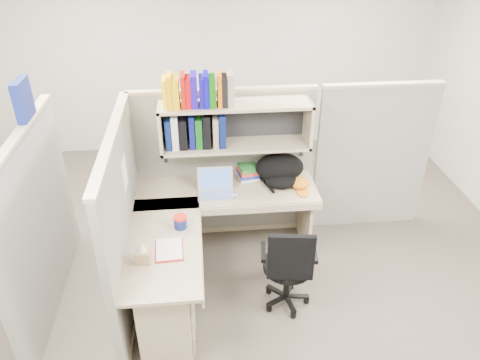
{
  "coord_description": "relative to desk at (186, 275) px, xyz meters",
  "views": [
    {
      "loc": [
        -0.24,
        -3.25,
        3.13
      ],
      "look_at": [
        0.1,
        0.25,
        1.02
      ],
      "focal_mm": 35.0,
      "sensor_mm": 36.0,
      "label": 1
    }
  ],
  "objects": [
    {
      "name": "ground",
      "position": [
        0.41,
        0.29,
        -0.44
      ],
      "size": [
        6.0,
        6.0,
        0.0
      ],
      "primitive_type": "plane",
      "color": "#3A352D",
      "rests_on": "ground"
    },
    {
      "name": "room_shell",
      "position": [
        0.41,
        0.29,
        1.18
      ],
      "size": [
        6.0,
        6.0,
        6.0
      ],
      "color": "#A9A699",
      "rests_on": "ground"
    },
    {
      "name": "cubicle",
      "position": [
        0.04,
        0.74,
        0.47
      ],
      "size": [
        3.79,
        1.84,
        1.95
      ],
      "color": "slate",
      "rests_on": "ground"
    },
    {
      "name": "desk",
      "position": [
        0.0,
        0.0,
        0.0
      ],
      "size": [
        1.74,
        1.75,
        0.73
      ],
      "color": "tan",
      "rests_on": "ground"
    },
    {
      "name": "laptop",
      "position": [
        0.3,
        0.76,
        0.41
      ],
      "size": [
        0.34,
        0.34,
        0.24
      ],
      "primitive_type": null,
      "rotation": [
        0.0,
        0.0,
        -0.02
      ],
      "color": "silver",
      "rests_on": "desk"
    },
    {
      "name": "backpack",
      "position": [
        0.94,
        0.92,
        0.43
      ],
      "size": [
        0.48,
        0.37,
        0.28
      ],
      "primitive_type": null,
      "rotation": [
        0.0,
        0.0,
        0.0
      ],
      "color": "black",
      "rests_on": "desk"
    },
    {
      "name": "orange_cap",
      "position": [
        1.11,
        0.82,
        0.34
      ],
      "size": [
        0.2,
        0.22,
        0.1
      ],
      "primitive_type": null,
      "rotation": [
        0.0,
        0.0,
        0.1
      ],
      "color": "orange",
      "rests_on": "desk"
    },
    {
      "name": "snack_canister",
      "position": [
        -0.03,
        0.28,
        0.35
      ],
      "size": [
        0.12,
        0.12,
        0.11
      ],
      "color": "navy",
      "rests_on": "desk"
    },
    {
      "name": "tissue_box",
      "position": [
        -0.3,
        -0.13,
        0.38
      ],
      "size": [
        0.11,
        0.11,
        0.17
      ],
      "primitive_type": null,
      "rotation": [
        0.0,
        0.0,
        -0.03
      ],
      "color": "tan",
      "rests_on": "desk"
    },
    {
      "name": "mouse",
      "position": [
        0.47,
        0.72,
        0.31
      ],
      "size": [
        0.1,
        0.08,
        0.03
      ],
      "primitive_type": "ellipsoid",
      "rotation": [
        0.0,
        0.0,
        -0.19
      ],
      "color": "#8595BD",
      "rests_on": "desk"
    },
    {
      "name": "paper_cup",
      "position": [
        0.34,
        1.05,
        0.34
      ],
      "size": [
        0.08,
        0.08,
        0.09
      ],
      "primitive_type": "cylinder",
      "rotation": [
        0.0,
        0.0,
        -0.27
      ],
      "color": "silver",
      "rests_on": "desk"
    },
    {
      "name": "book_stack",
      "position": [
        0.63,
        1.08,
        0.35
      ],
      "size": [
        0.23,
        0.29,
        0.13
      ],
      "primitive_type": null,
      "rotation": [
        0.0,
        0.0,
        0.18
      ],
      "color": "gray",
      "rests_on": "desk"
    },
    {
      "name": "loose_paper",
      "position": [
        -0.12,
        -0.0,
        0.29
      ],
      "size": [
        0.22,
        0.29,
        0.0
      ],
      "primitive_type": null,
      "rotation": [
        0.0,
        0.0,
        0.05
      ],
      "color": "white",
      "rests_on": "desk"
    },
    {
      "name": "task_chair",
      "position": [
        0.87,
        -0.0,
        -0.12
      ],
      "size": [
        0.5,
        0.46,
        0.91
      ],
      "color": "black",
      "rests_on": "ground"
    }
  ]
}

